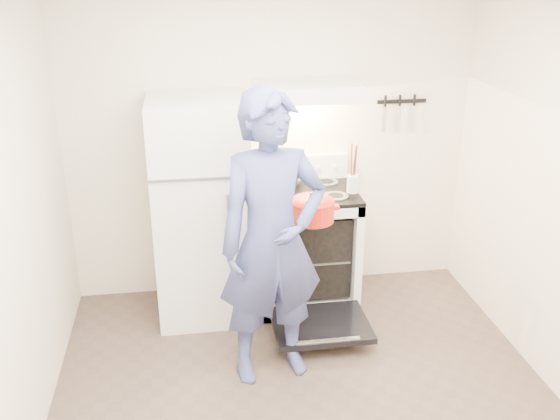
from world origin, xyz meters
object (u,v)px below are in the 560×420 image
object	(u,v)px
stove_body	(306,248)
refrigerator	(201,210)
person	(272,241)
tea_kettle	(289,167)
dutch_oven	(312,211)

from	to	relation	value
stove_body	refrigerator	bearing A→B (deg)	-178.23
refrigerator	person	size ratio (longest dim) A/B	0.88
stove_body	person	bearing A→B (deg)	-113.75
stove_body	person	xyz separation A→B (m)	(-0.39, -0.90, 0.50)
stove_body	tea_kettle	distance (m)	0.67
tea_kettle	dutch_oven	bearing A→B (deg)	-86.04
tea_kettle	dutch_oven	xyz separation A→B (m)	(0.05, -0.67, -0.10)
refrigerator	stove_body	size ratio (longest dim) A/B	1.85
tea_kettle	dutch_oven	world-z (taller)	tea_kettle
tea_kettle	person	world-z (taller)	person
refrigerator	stove_body	xyz separation A→B (m)	(0.81, 0.02, -0.39)
stove_body	tea_kettle	world-z (taller)	tea_kettle
refrigerator	person	distance (m)	0.97
tea_kettle	dutch_oven	size ratio (longest dim) A/B	0.82
refrigerator	dutch_oven	xyz separation A→B (m)	(0.74, -0.51, 0.15)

